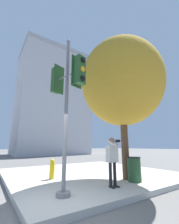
# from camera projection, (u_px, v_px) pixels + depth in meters

# --- Properties ---
(ground_plane) EXTENTS (160.00, 160.00, 0.00)m
(ground_plane) POSITION_uv_depth(u_px,v_px,m) (46.00, 218.00, 3.27)
(ground_plane) COLOR slate
(sidewalk_corner) EXTENTS (8.00, 8.00, 0.18)m
(sidewalk_corner) POSITION_uv_depth(u_px,v_px,m) (89.00, 174.00, 8.03)
(sidewalk_corner) COLOR #BCB7AD
(sidewalk_corner) RESTS_ON ground_plane
(traffic_signal_pole) EXTENTS (0.66, 1.42, 4.97)m
(traffic_signal_pole) POSITION_uv_depth(u_px,v_px,m) (67.00, 92.00, 4.78)
(traffic_signal_pole) COLOR slate
(traffic_signal_pole) RESTS_ON sidewalk_corner
(person_photographer) EXTENTS (0.50, 0.53, 1.66)m
(person_photographer) POSITION_uv_depth(u_px,v_px,m) (112.00, 156.00, 5.27)
(person_photographer) COLOR black
(person_photographer) RESTS_ON sidewalk_corner
(street_tree) EXTENTS (3.84, 3.84, 6.49)m
(street_tree) POSITION_uv_depth(u_px,v_px,m) (122.00, 82.00, 7.18)
(street_tree) COLOR brown
(street_tree) RESTS_ON sidewalk_corner
(fire_hydrant) EXTENTS (0.21, 0.27, 0.81)m
(fire_hydrant) POSITION_uv_depth(u_px,v_px,m) (52.00, 169.00, 6.39)
(fire_hydrant) COLOR yellow
(fire_hydrant) RESTS_ON sidewalk_corner
(trash_bin) EXTENTS (0.55, 0.55, 0.93)m
(trash_bin) POSITION_uv_depth(u_px,v_px,m) (134.00, 169.00, 5.94)
(trash_bin) COLOR #234728
(trash_bin) RESTS_ON sidewalk_corner
(building_right) EXTENTS (13.11, 9.32, 20.48)m
(building_right) POSITION_uv_depth(u_px,v_px,m) (52.00, 102.00, 30.22)
(building_right) COLOR #BCBCC1
(building_right) RESTS_ON ground_plane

